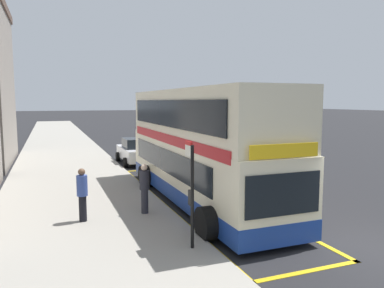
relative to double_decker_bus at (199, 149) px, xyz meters
The scene contains 10 objects.
ground_plane 25.62m from the double_decker_bus, 84.48° to the left, with size 260.00×260.00×0.00m, color black.
pavement_near 25.90m from the double_decker_bus, 100.14° to the left, with size 6.00×76.00×0.14m, color gray.
double_decker_bus is the anchor object (origin of this frame).
bus_bay_markings 2.08m from the double_decker_bus, 86.56° to the left, with size 3.12×14.07×0.01m.
bus_stop_sign 5.11m from the double_decker_bus, 114.32° to the right, with size 0.09×0.51×2.78m.
parked_car_navy_far 26.83m from the double_decker_bus, 79.20° to the left, with size 2.09×4.20×1.62m.
parked_car_teal_kerbside 13.38m from the double_decker_bus, 67.53° to the left, with size 2.09×4.20×1.62m.
parked_car_white_ahead 9.87m from the double_decker_bus, 91.97° to the left, with size 2.09×4.20×1.62m.
pedestrian_waiting_near_sign 4.89m from the double_decker_bus, 162.61° to the right, with size 0.34×0.34×1.71m.
pedestrian_further_back 3.01m from the double_decker_bus, 152.68° to the right, with size 0.34×0.34×1.70m.
Camera 1 is at (-7.93, -6.85, 3.95)m, focal length 34.75 mm.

